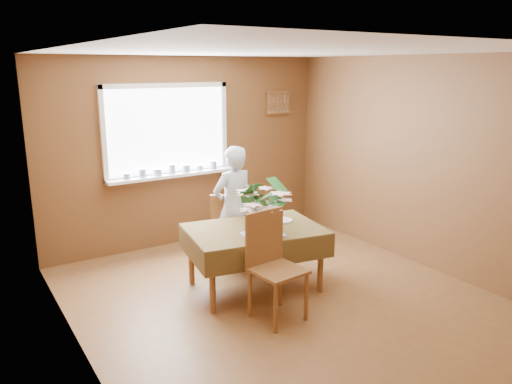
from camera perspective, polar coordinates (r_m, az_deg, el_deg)
floor at (r=5.31m, az=3.26°, el=-12.31°), size 4.50×4.50×0.00m
ceiling at (r=4.75m, az=3.70°, el=15.78°), size 4.50×4.50×0.00m
wall_back at (r=6.80m, az=-7.74°, el=4.59°), size 4.00×0.00×4.00m
wall_front at (r=3.40m, az=26.38°, el=-6.45°), size 4.00×0.00×4.00m
wall_left at (r=4.08m, az=-19.98°, el=-2.55°), size 0.00×4.50×4.50m
wall_right at (r=6.24m, az=18.54°, el=3.14°), size 0.00×4.50×4.50m
window_assembly at (r=6.61m, az=-9.91°, el=5.07°), size 1.72×0.20×1.22m
spoon_rack at (r=7.42m, az=2.59°, el=10.16°), size 0.44×0.05×0.33m
dining_table at (r=5.36m, az=-0.16°, el=-4.97°), size 1.55×1.18×0.69m
chair_far at (r=6.10m, az=-3.34°, el=-3.74°), size 0.52×0.52×0.89m
chair_near at (r=4.80m, az=1.86°, el=-7.91°), size 0.49×0.49×1.04m
seated_woman at (r=5.90m, az=-2.61°, el=-1.82°), size 0.57×0.40×1.48m
flower_bouquet at (r=5.07m, az=0.75°, el=-1.32°), size 0.58×0.58×0.50m
side_plate at (r=5.59m, az=2.99°, el=-3.24°), size 0.25×0.25×0.01m
table_knife at (r=5.28m, az=2.09°, el=-4.26°), size 0.06×0.24×0.00m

